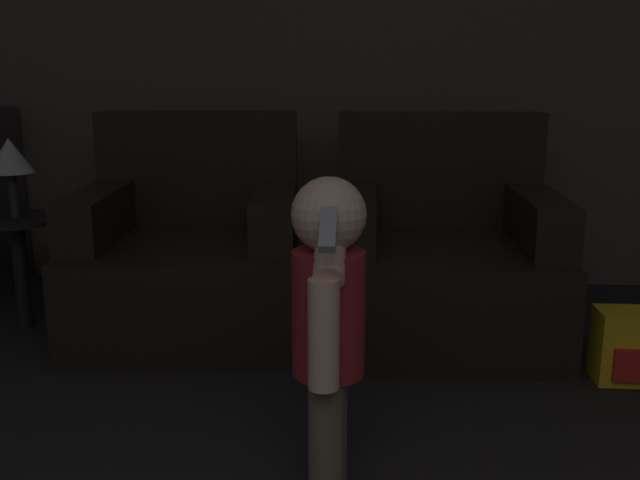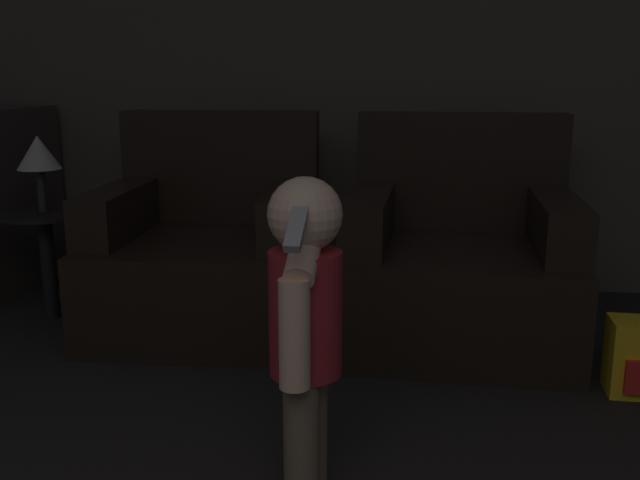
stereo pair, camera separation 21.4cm
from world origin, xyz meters
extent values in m
cube|color=#51493F|center=(0.00, 4.50, 1.30)|extent=(8.40, 0.05, 2.60)
cube|color=black|center=(-0.79, 3.70, 0.19)|extent=(0.93, 0.91, 0.39)
cube|color=black|center=(-0.82, 4.04, 0.63)|extent=(0.88, 0.22, 0.49)
cube|color=black|center=(-1.14, 3.67, 0.49)|extent=(0.21, 0.70, 0.20)
cube|color=black|center=(-0.44, 3.72, 0.49)|extent=(0.21, 0.70, 0.20)
cube|color=black|center=(0.23, 3.70, 0.19)|extent=(0.87, 0.86, 0.39)
cube|color=black|center=(0.24, 4.04, 0.63)|extent=(0.87, 0.17, 0.49)
cube|color=black|center=(-0.12, 3.70, 0.49)|extent=(0.17, 0.69, 0.20)
cube|color=black|center=(0.59, 3.69, 0.49)|extent=(0.17, 0.69, 0.20)
cylinder|color=brown|center=(-0.16, 2.61, 0.16)|extent=(0.09, 0.09, 0.32)
cylinder|color=brown|center=(-0.17, 2.51, 0.16)|extent=(0.09, 0.09, 0.32)
cylinder|color=maroon|center=(-0.17, 2.56, 0.48)|extent=(0.18, 0.18, 0.31)
sphere|color=beige|center=(-0.17, 2.56, 0.72)|extent=(0.18, 0.18, 0.18)
cylinder|color=beige|center=(-0.17, 2.45, 0.46)|extent=(0.07, 0.07, 0.26)
cylinder|color=beige|center=(-0.16, 2.56, 0.66)|extent=(0.07, 0.26, 0.19)
cube|color=#99999E|center=(-0.16, 2.45, 0.72)|extent=(0.04, 0.16, 0.10)
cylinder|color=black|center=(-1.50, 3.70, 0.23)|extent=(0.06, 0.06, 0.45)
cylinder|color=black|center=(-1.50, 3.70, 0.46)|extent=(0.37, 0.37, 0.02)
cylinder|color=#262626|center=(-1.50, 3.70, 0.56)|extent=(0.04, 0.04, 0.18)
cone|color=#B2ADA3|center=(-1.50, 3.70, 0.72)|extent=(0.18, 0.18, 0.14)
camera|label=1|loc=(-0.08, 0.94, 1.04)|focal=40.00mm
camera|label=2|loc=(0.13, 0.96, 1.04)|focal=40.00mm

